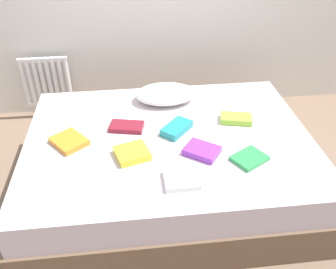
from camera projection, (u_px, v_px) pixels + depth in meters
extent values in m
plane|color=#7F6651|center=(169.00, 189.00, 2.80)|extent=(8.00, 8.00, 0.00)
cube|color=brown|center=(169.00, 175.00, 2.72)|extent=(2.00, 1.50, 0.28)
cube|color=silver|center=(169.00, 149.00, 2.58)|extent=(1.96, 1.46, 0.22)
cylinder|color=white|center=(25.00, 83.00, 3.45)|extent=(0.04, 0.04, 0.49)
cylinder|color=white|center=(31.00, 83.00, 3.45)|extent=(0.04, 0.04, 0.49)
cylinder|color=white|center=(37.00, 82.00, 3.46)|extent=(0.04, 0.04, 0.49)
cylinder|color=white|center=(43.00, 82.00, 3.46)|extent=(0.04, 0.04, 0.49)
cylinder|color=white|center=(50.00, 82.00, 3.47)|extent=(0.04, 0.04, 0.49)
cylinder|color=white|center=(56.00, 82.00, 3.47)|extent=(0.04, 0.04, 0.49)
cylinder|color=white|center=(62.00, 81.00, 3.48)|extent=(0.04, 0.04, 0.49)
cylinder|color=white|center=(68.00, 81.00, 3.48)|extent=(0.04, 0.04, 0.49)
cube|color=white|center=(42.00, 60.00, 3.34)|extent=(0.45, 0.04, 0.04)
cube|color=white|center=(51.00, 103.00, 3.59)|extent=(0.45, 0.04, 0.04)
ellipsoid|color=white|center=(165.00, 94.00, 2.89)|extent=(0.48, 0.32, 0.13)
cube|color=green|center=(249.00, 158.00, 2.29)|extent=(0.26, 0.24, 0.03)
cube|color=orange|center=(69.00, 141.00, 2.44)|extent=(0.28, 0.29, 0.04)
cube|color=yellow|center=(132.00, 153.00, 2.32)|extent=(0.25, 0.24, 0.05)
cube|color=teal|center=(177.00, 128.00, 2.55)|extent=(0.25, 0.26, 0.05)
cube|color=#8CC638|center=(236.00, 119.00, 2.66)|extent=(0.25, 0.18, 0.04)
cube|color=white|center=(181.00, 179.00, 2.13)|extent=(0.20, 0.19, 0.03)
cube|color=purple|center=(202.00, 151.00, 2.35)|extent=(0.27, 0.26, 0.04)
cube|color=maroon|center=(127.00, 127.00, 2.58)|extent=(0.26, 0.18, 0.03)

